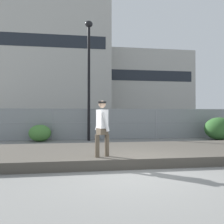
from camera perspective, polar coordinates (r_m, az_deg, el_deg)
name	(u,v)px	position (r m, az deg, el deg)	size (l,w,h in m)	color
ground_plane	(136,173)	(5.75, 6.47, -16.02)	(120.00, 120.00, 0.00)	slate
gravel_berm	(122,153)	(7.65, 2.69, -11.01)	(13.35, 3.49, 0.29)	#4C473F
skateboard	(102,165)	(6.30, -2.69, -14.10)	(0.82, 0.45, 0.07)	#B22D2D
skater	(102,128)	(6.14, -2.69, -4.29)	(0.71, 0.62, 1.85)	#B2ADA8
chain_fence	(106,124)	(12.80, -1.61, -3.22)	(19.03, 0.06, 1.85)	gray
street_lamp	(89,66)	(12.51, -6.29, 12.23)	(0.44, 0.44, 6.92)	black
parked_car_near	(60,123)	(16.57, -13.96, -2.92)	(4.43, 2.00, 1.66)	black
parked_car_mid	(147,123)	(16.90, 9.52, -2.88)	(4.45, 2.05, 1.66)	navy
parked_car_far	(212,122)	(19.82, 25.40, -2.49)	(4.42, 1.98, 1.66)	#B7BABF
library_building	(40,63)	(49.51, -18.87, 12.43)	(29.82, 11.72, 25.20)	#B2AFA8
office_block	(136,87)	(55.23, 6.39, 6.72)	(27.06, 10.97, 16.97)	#B2AFA8
shrub_left	(40,133)	(12.44, -18.94, -5.42)	(1.21, 0.99, 0.94)	#477F38
shrub_center	(219,129)	(14.04, 27.01, -4.02)	(1.72, 1.41, 1.33)	#2D5B28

